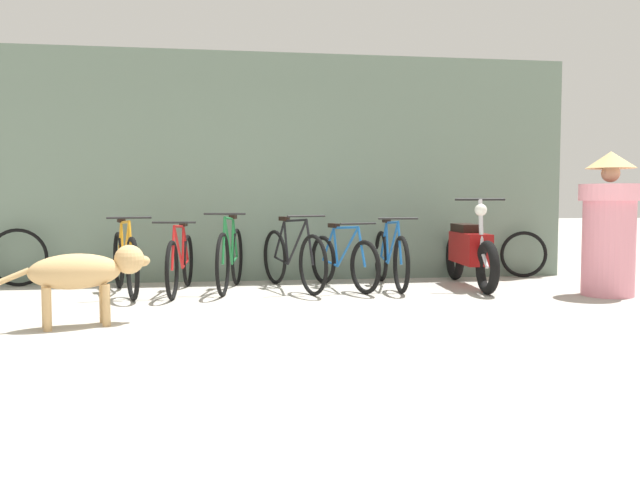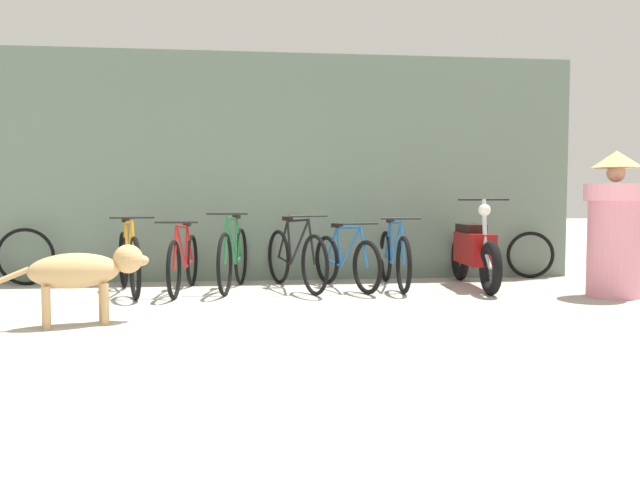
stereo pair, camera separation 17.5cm
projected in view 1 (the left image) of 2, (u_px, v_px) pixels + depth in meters
The scene contains 13 objects.
ground_plane at pixel (273, 337), 4.72m from camera, with size 60.00×60.00×0.00m, color #ADA89E.
shop_wall_back at pixel (256, 168), 8.08m from camera, with size 8.30×0.20×2.93m.
bicycle_0 at pixel (125, 262), 6.91m from camera, with size 0.62×1.66×0.87m.
bicycle_1 at pixel (180, 263), 7.01m from camera, with size 0.46×1.70×0.82m.
bicycle_2 at pixel (230, 258), 7.20m from camera, with size 0.46×1.63×0.90m.
bicycle_3 at pixel (293, 259), 7.27m from camera, with size 0.65×1.66×0.88m.
bicycle_4 at pixel (343, 261), 7.33m from camera, with size 0.63×1.51×0.79m.
bicycle_5 at pixel (390, 258), 7.48m from camera, with size 0.46×1.72×0.85m.
motorcycle at pixel (470, 251), 7.50m from camera, with size 0.58×1.89×1.06m.
stray_dog at pixel (86, 271), 5.13m from camera, with size 1.20×0.56×0.66m.
person_in_robes at pixel (609, 224), 6.76m from camera, with size 0.78×0.78×1.57m.
spare_tire_left at pixel (524, 254), 8.40m from camera, with size 0.62×0.18×0.63m.
spare_tire_right at pixel (18, 257), 7.50m from camera, with size 0.70×0.05×0.70m.
Camera 1 is at (-0.29, -4.67, 1.03)m, focal length 35.00 mm.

